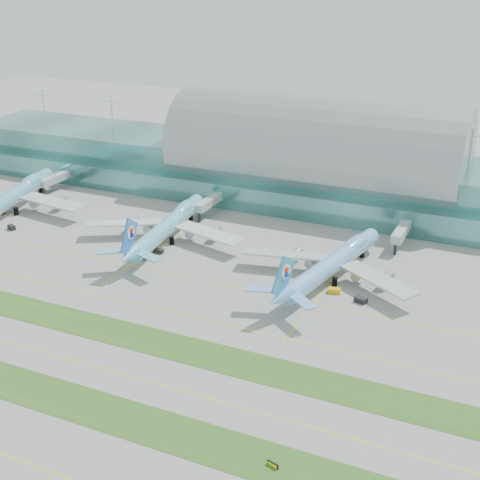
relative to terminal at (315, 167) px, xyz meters
The scene contains 17 objects.
ground 129.58m from the terminal, 90.00° to the right, with size 700.00×700.00×0.00m, color gray.
terminal is the anchor object (origin of this frame).
grass_strip_near 157.43m from the terminal, 90.00° to the right, with size 420.00×12.00×0.08m, color #2D591E.
grass_strip_far 127.58m from the terminal, 90.00° to the right, with size 420.00×12.00×0.08m, color #2D591E.
taxiline_a 177.36m from the terminal, 90.00° to the right, with size 420.00×0.35×0.01m, color yellow.
taxiline_b 143.50m from the terminal, 90.00° to the right, with size 420.00×0.35×0.01m, color yellow.
taxiline_c 111.70m from the terminal, 90.01° to the right, with size 420.00×0.35×0.01m, color yellow.
taxiline_d 89.92m from the terminal, 90.01° to the right, with size 420.00×0.35×0.01m, color yellow.
airliner_a 122.20m from the terminal, 148.70° to the right, with size 64.11×74.01×20.65m.
airliner_b 72.15m from the terminal, 116.99° to the right, with size 59.89×68.43×18.84m.
airliner_c 77.66m from the terminal, 66.66° to the right, with size 58.76×67.47×18.66m.
gse_b 121.66m from the terminal, 138.58° to the right, with size 3.27×1.75×1.78m, color black.
gse_c 89.87m from the terminal, 111.59° to the right, with size 4.04×2.06×1.45m, color black.
gse_d 82.60m from the terminal, 111.36° to the right, with size 3.51×1.91×1.45m, color black.
gse_e 87.90m from the terminal, 66.98° to the right, with size 3.67×2.14×1.45m, color #F1A50E.
gse_f 94.03m from the terminal, 62.66° to the right, with size 3.56×2.14×1.59m, color black.
taxiway_sign_east 164.60m from the terminal, 73.84° to the right, with size 2.62×0.96×1.12m.
Camera 1 is at (83.29, -125.61, 90.11)m, focal length 50.00 mm.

